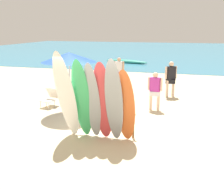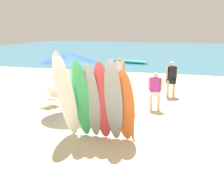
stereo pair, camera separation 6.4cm
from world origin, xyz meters
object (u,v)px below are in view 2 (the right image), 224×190
Objects in this scene: surfboard_green_1 at (82,100)px; surfboard_rack at (102,117)px; beachgoer_strolling at (120,69)px; surfboard_grey_2 at (92,102)px; surfboard_grey_4 at (114,101)px; surfboard_white_0 at (66,96)px; distant_boat at (127,61)px; beach_chair_red at (51,97)px; surfboard_orange_5 at (125,106)px; beachgoer_midbeach at (171,77)px; surfboard_red_3 at (103,102)px; beachgoer_near_rack at (155,89)px; beach_umbrella at (69,57)px.

surfboard_rack is at bearing 48.22° from surfboard_green_1.
surfboard_rack is at bearing 101.06° from beachgoer_strolling.
surfboard_grey_2 is 0.95× the size of surfboard_grey_4.
surfboard_white_0 is 0.65× the size of distant_boat.
beach_chair_red is (-3.05, 2.40, -0.14)m from surfboard_rack.
surfboard_white_0 reaches higher than surfboard_orange_5.
beachgoer_midbeach is 3.58m from beachgoer_strolling.
surfboard_rack is 0.96m from surfboard_green_1.
surfboard_red_3 is 18.12m from distant_boat.
distant_boat is at bearing 100.36° from surfboard_rack.
surfboard_red_3 is at bearing -70.37° from surfboard_rack.
surfboard_orange_5 is at bearing 13.11° from surfboard_white_0.
surfboard_white_0 is 1.64× the size of beachgoer_midbeach.
surfboard_grey_2 is at bearing -104.22° from beachgoer_near_rack.
surfboard_orange_5 is at bearing 106.18° from beachgoer_strolling.
beach_chair_red is (-2.91, 2.89, -0.75)m from surfboard_grey_2.
beachgoer_midbeach is (2.11, 5.96, -0.25)m from surfboard_green_1.
beachgoer_near_rack is (1.22, 3.05, 0.33)m from surfboard_rack.
beach_chair_red is at bearing 130.24° from surfboard_white_0.
beachgoer_strolling is (-2.56, 4.31, 0.03)m from beachgoer_near_rack.
surfboard_green_1 reaches higher than distant_boat.
surfboard_green_1 is 1.05× the size of surfboard_grey_2.
surfboard_white_0 reaches higher than surfboard_red_3.
beachgoer_midbeach is 1.10× the size of beachgoer_near_rack.
beach_chair_red is at bearing 151.94° from beach_umbrella.
surfboard_orange_5 is (1.26, 0.11, -0.13)m from surfboard_green_1.
surfboard_green_1 is 1.00× the size of surfboard_grey_4.
beachgoer_strolling is at bearing 101.88° from surfboard_red_3.
beachgoer_midbeach is 0.72× the size of beach_umbrella.
beachgoer_near_rack is 0.66× the size of beach_umbrella.
surfboard_orange_5 is 2.70× the size of beach_chair_red.
surfboard_green_1 is 4.00m from beach_chair_red.
surfboard_white_0 is at bearing 28.19° from beachgoer_midbeach.
beachgoer_midbeach is at bearing 86.13° from beachgoer_near_rack.
surfboard_rack is at bearing 33.77° from beachgoer_midbeach.
beach_umbrella is (-2.00, 2.22, 0.98)m from surfboard_red_3.
surfboard_green_1 is 1.65× the size of beachgoer_near_rack.
surfboard_red_3 reaches higher than beach_umbrella.
surfboard_red_3 reaches higher than beachgoer_midbeach.
surfboard_grey_4 is at bearing 10.02° from surfboard_white_0.
surfboard_grey_4 reaches higher than beachgoer_midbeach.
surfboard_white_0 reaches higher than beachgoer_midbeach.
surfboard_rack reaches higher than distant_boat.
surfboard_grey_4 is 1.60× the size of beachgoer_strolling.
surfboard_green_1 is 1.08× the size of beach_umbrella.
beachgoer_near_rack is (1.67, 3.59, -0.34)m from surfboard_green_1.
surfboard_grey_2 reaches higher than surfboard_orange_5.
surfboard_green_1 is at bearing -108.16° from beachgoer_near_rack.
beachgoer_strolling is 0.68× the size of beach_umbrella.
surfboard_white_0 reaches higher than beachgoer_near_rack.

